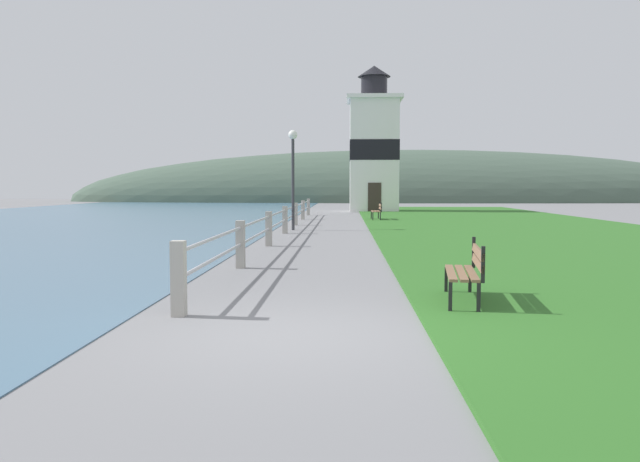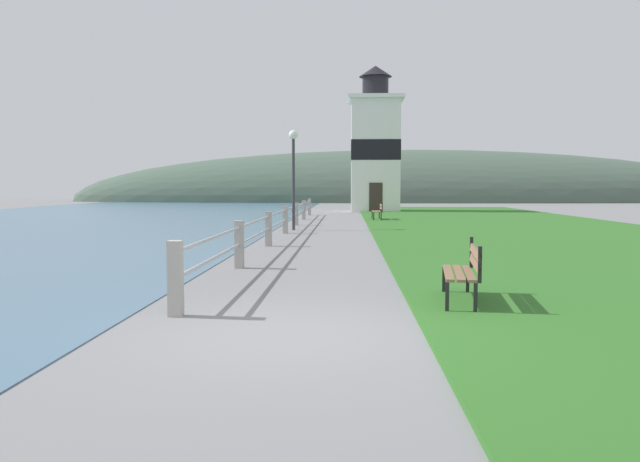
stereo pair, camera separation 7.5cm
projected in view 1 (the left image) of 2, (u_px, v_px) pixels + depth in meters
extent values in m
plane|color=slate|center=(287.00, 335.00, 7.27)|extent=(160.00, 160.00, 0.00)
cube|color=#2D6623|center=(519.00, 229.00, 24.89)|extent=(12.00, 53.98, 0.06)
cube|color=#A8A399|center=(179.00, 279.00, 8.29)|extent=(0.18, 0.18, 1.01)
cube|color=#A8A399|center=(240.00, 244.00, 13.20)|extent=(0.18, 0.18, 1.01)
cube|color=#A8A399|center=(269.00, 229.00, 18.12)|extent=(0.18, 0.18, 1.01)
cube|color=#A8A399|center=(285.00, 220.00, 23.03)|extent=(0.18, 0.18, 1.01)
cube|color=#A8A399|center=(296.00, 214.00, 27.95)|extent=(0.18, 0.18, 1.01)
cube|color=#A8A399|center=(303.00, 210.00, 32.86)|extent=(0.18, 0.18, 1.01)
cube|color=#A8A399|center=(308.00, 207.00, 37.78)|extent=(0.18, 0.18, 1.01)
cylinder|color=#B2B2B7|center=(285.00, 210.00, 23.01)|extent=(0.06, 29.59, 0.06)
cylinder|color=#B2B2B7|center=(285.00, 220.00, 23.03)|extent=(0.06, 29.59, 0.06)
cube|color=brown|center=(451.00, 273.00, 9.12)|extent=(0.31, 1.62, 0.04)
cube|color=brown|center=(461.00, 273.00, 9.09)|extent=(0.31, 1.62, 0.04)
cube|color=brown|center=(471.00, 273.00, 9.07)|extent=(0.31, 1.62, 0.04)
cube|color=brown|center=(478.00, 252.00, 9.03)|extent=(0.26, 1.61, 0.11)
cube|color=brown|center=(478.00, 262.00, 9.04)|extent=(0.26, 1.61, 0.11)
cube|color=black|center=(450.00, 299.00, 8.37)|extent=(0.06, 0.06, 0.45)
cube|color=black|center=(446.00, 281.00, 9.91)|extent=(0.06, 0.06, 0.45)
cube|color=black|center=(479.00, 299.00, 8.31)|extent=(0.06, 0.06, 0.45)
cube|color=black|center=(470.00, 282.00, 9.85)|extent=(0.06, 0.06, 0.45)
cube|color=black|center=(483.00, 265.00, 8.26)|extent=(0.06, 0.06, 0.49)
cube|color=black|center=(474.00, 252.00, 9.81)|extent=(0.06, 0.06, 0.49)
cube|color=brown|center=(373.00, 211.00, 31.93)|extent=(0.13, 1.63, 0.04)
cube|color=brown|center=(376.00, 211.00, 31.93)|extent=(0.13, 1.63, 0.04)
cube|color=brown|center=(379.00, 211.00, 31.92)|extent=(0.13, 1.63, 0.04)
cube|color=brown|center=(380.00, 205.00, 31.90)|extent=(0.07, 1.63, 0.11)
cube|color=brown|center=(380.00, 208.00, 31.91)|extent=(0.07, 1.63, 0.11)
cube|color=black|center=(373.00, 217.00, 31.17)|extent=(0.05, 0.05, 0.45)
cube|color=black|center=(371.00, 215.00, 32.74)|extent=(0.05, 0.05, 0.45)
cube|color=black|center=(380.00, 217.00, 31.16)|extent=(0.05, 0.05, 0.45)
cube|color=black|center=(378.00, 215.00, 32.73)|extent=(0.05, 0.05, 0.45)
cube|color=black|center=(381.00, 207.00, 31.12)|extent=(0.05, 0.05, 0.49)
cube|color=black|center=(379.00, 206.00, 32.69)|extent=(0.05, 0.05, 0.49)
cube|color=white|center=(374.00, 156.00, 43.53)|extent=(3.31, 3.31, 7.68)
cube|color=black|center=(374.00, 151.00, 43.50)|extent=(3.35, 3.35, 1.38)
cube|color=white|center=(374.00, 99.00, 43.24)|extent=(3.80, 3.80, 0.25)
cylinder|color=black|center=(374.00, 87.00, 43.19)|extent=(1.82, 1.82, 1.39)
cone|color=black|center=(374.00, 71.00, 43.11)|extent=(2.27, 2.27, 0.77)
cube|color=#332823|center=(375.00, 198.00, 42.06)|extent=(0.90, 0.06, 2.00)
cylinder|color=#333338|center=(293.00, 185.00, 24.74)|extent=(0.12, 0.12, 3.60)
sphere|color=white|center=(293.00, 135.00, 24.60)|extent=(0.36, 0.36, 0.36)
ellipsoid|color=#475B4C|center=(408.00, 202.00, 72.72)|extent=(80.00, 16.00, 12.00)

